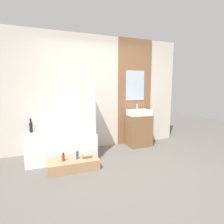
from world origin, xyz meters
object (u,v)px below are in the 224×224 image
wooden_step_bench (74,164)px  bottle_soap_primary (63,157)px  sink (139,112)px  vase_tall_dark (31,127)px  bottle_soap_secondary (77,156)px  bathtub (62,145)px  vase_round_light (38,129)px

wooden_step_bench → bottle_soap_primary: bearing=180.0°
sink → bottle_soap_primary: 2.09m
vase_tall_dark → bottle_soap_secondary: 1.26m
sink → bottle_soap_secondary: 1.88m
wooden_step_bench → bottle_soap_secondary: bearing=0.0°
bathtub → vase_round_light: size_ratio=11.17×
sink → wooden_step_bench: bearing=-156.1°
bathtub → vase_tall_dark: (-0.57, 0.29, 0.37)m
sink → vase_round_light: (-2.28, 0.13, -0.26)m
vase_tall_dark → vase_round_light: size_ratio=2.47×
wooden_step_bench → vase_round_light: size_ratio=7.30×
bathtub → bottle_soap_primary: bathtub is taller
bathtub → sink: size_ratio=2.47×
bottle_soap_secondary → vase_round_light: bearing=126.8°
sink → vase_tall_dark: bearing=176.3°
wooden_step_bench → sink: 1.99m
vase_tall_dark → vase_round_light: vase_tall_dark is taller
bathtub → wooden_step_bench: bathtub is taller
bottle_soap_primary → bathtub: bearing=87.9°
sink → vase_tall_dark: size_ratio=1.84×
vase_round_light → bottle_soap_primary: 1.03m
bottle_soap_secondary → wooden_step_bench: bearing=180.0°
vase_tall_dark → bottle_soap_secondary: size_ratio=2.01×
wooden_step_bench → bottle_soap_secondary: (0.06, 0.00, 0.15)m
sink → bottle_soap_primary: size_ratio=3.63×
sink → vase_round_light: size_ratio=4.53×
vase_tall_dark → bottle_soap_secondary: vase_tall_dark is taller
vase_round_light → bottle_soap_secondary: size_ratio=0.82×
sink → vase_round_light: bearing=176.8°
bathtub → wooden_step_bench: bearing=-76.4°
vase_round_light → bottle_soap_primary: bearing=-64.4°
vase_tall_dark → bottle_soap_secondary: bearing=-49.0°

